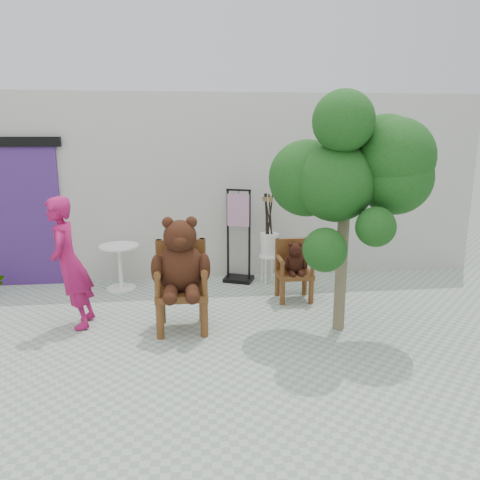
{
  "coord_description": "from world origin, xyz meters",
  "views": [
    {
      "loc": [
        -0.45,
        -4.95,
        2.44
      ],
      "look_at": [
        0.28,
        1.26,
        0.95
      ],
      "focal_mm": 35.0,
      "sensor_mm": 36.0,
      "label": 1
    }
  ],
  "objects_px": {
    "chair_small": "(294,265)",
    "cafe_table": "(120,262)",
    "person": "(69,264)",
    "tree": "(355,171)",
    "chair_big": "(181,268)",
    "stool_bucket": "(269,244)",
    "display_stand": "(239,246)"
  },
  "relations": [
    {
      "from": "chair_big",
      "to": "stool_bucket",
      "type": "xyz_separation_m",
      "value": [
        1.39,
        1.68,
        -0.15
      ]
    },
    {
      "from": "person",
      "to": "tree",
      "type": "xyz_separation_m",
      "value": [
        3.39,
        -0.54,
        1.14
      ]
    },
    {
      "from": "cafe_table",
      "to": "stool_bucket",
      "type": "relative_size",
      "value": 0.48
    },
    {
      "from": "cafe_table",
      "to": "tree",
      "type": "relative_size",
      "value": 0.25
    },
    {
      "from": "tree",
      "to": "person",
      "type": "bearing_deg",
      "value": 170.87
    },
    {
      "from": "chair_small",
      "to": "tree",
      "type": "height_order",
      "value": "tree"
    },
    {
      "from": "chair_big",
      "to": "display_stand",
      "type": "relative_size",
      "value": 0.94
    },
    {
      "from": "chair_small",
      "to": "stool_bucket",
      "type": "bearing_deg",
      "value": 106.0
    },
    {
      "from": "chair_big",
      "to": "cafe_table",
      "type": "relative_size",
      "value": 2.03
    },
    {
      "from": "person",
      "to": "stool_bucket",
      "type": "height_order",
      "value": "person"
    },
    {
      "from": "chair_big",
      "to": "person",
      "type": "height_order",
      "value": "person"
    },
    {
      "from": "person",
      "to": "stool_bucket",
      "type": "relative_size",
      "value": 1.13
    },
    {
      "from": "cafe_table",
      "to": "display_stand",
      "type": "distance_m",
      "value": 1.88
    },
    {
      "from": "person",
      "to": "tree",
      "type": "height_order",
      "value": "tree"
    },
    {
      "from": "chair_small",
      "to": "person",
      "type": "relative_size",
      "value": 0.53
    },
    {
      "from": "person",
      "to": "cafe_table",
      "type": "distance_m",
      "value": 1.48
    },
    {
      "from": "chair_big",
      "to": "display_stand",
      "type": "xyz_separation_m",
      "value": [
        0.91,
        1.81,
        -0.21
      ]
    },
    {
      "from": "cafe_table",
      "to": "display_stand",
      "type": "relative_size",
      "value": 0.47
    },
    {
      "from": "display_stand",
      "to": "stool_bucket",
      "type": "bearing_deg",
      "value": 7.19
    },
    {
      "from": "chair_big",
      "to": "person",
      "type": "xyz_separation_m",
      "value": [
        -1.37,
        0.25,
        0.03
      ]
    },
    {
      "from": "display_stand",
      "to": "tree",
      "type": "height_order",
      "value": "tree"
    },
    {
      "from": "tree",
      "to": "stool_bucket",
      "type": "bearing_deg",
      "value": 107.74
    },
    {
      "from": "chair_big",
      "to": "cafe_table",
      "type": "bearing_deg",
      "value": 120.46
    },
    {
      "from": "cafe_table",
      "to": "tree",
      "type": "xyz_separation_m",
      "value": [
        2.97,
        -1.91,
        1.53
      ]
    },
    {
      "from": "chair_big",
      "to": "tree",
      "type": "xyz_separation_m",
      "value": [
        2.02,
        -0.29,
        1.17
      ]
    },
    {
      "from": "person",
      "to": "stool_bucket",
      "type": "distance_m",
      "value": 3.11
    },
    {
      "from": "chair_big",
      "to": "chair_small",
      "type": "distance_m",
      "value": 1.86
    },
    {
      "from": "cafe_table",
      "to": "tree",
      "type": "height_order",
      "value": "tree"
    },
    {
      "from": "chair_small",
      "to": "cafe_table",
      "type": "xyz_separation_m",
      "value": [
        -2.57,
        0.73,
        -0.08
      ]
    },
    {
      "from": "chair_small",
      "to": "stool_bucket",
      "type": "xyz_separation_m",
      "value": [
        -0.23,
        0.79,
        0.12
      ]
    },
    {
      "from": "person",
      "to": "chair_small",
      "type": "bearing_deg",
      "value": 101.47
    },
    {
      "from": "chair_small",
      "to": "cafe_table",
      "type": "relative_size",
      "value": 1.24
    }
  ]
}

